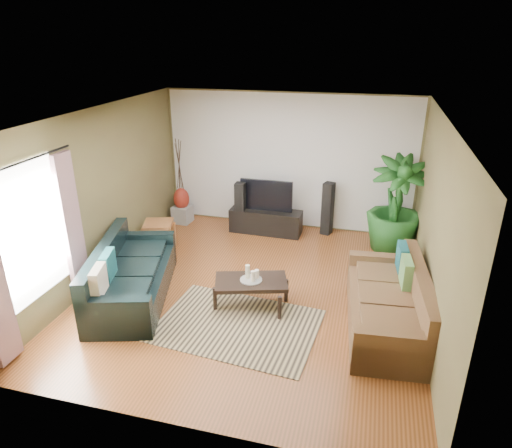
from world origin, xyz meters
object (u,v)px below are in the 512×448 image
(speaker_left, at_px, (240,208))
(pedestal, at_px, (182,214))
(speaker_right, at_px, (328,209))
(television, at_px, (266,195))
(side_table, at_px, (159,236))
(sofa_right, at_px, (387,299))
(vase, at_px, (181,199))
(potted_plant, at_px, (396,205))
(tv_stand, at_px, (266,221))
(sofa_left, at_px, (132,272))
(coffee_table, at_px, (251,293))

(speaker_left, relative_size, pedestal, 2.88)
(speaker_right, bearing_deg, television, -152.75)
(pedestal, bearing_deg, side_table, -85.32)
(sofa_right, bearing_deg, speaker_right, -164.03)
(vase, relative_size, side_table, 0.86)
(speaker_right, bearing_deg, side_table, -136.77)
(speaker_left, bearing_deg, potted_plant, -1.53)
(tv_stand, height_order, side_table, side_table)
(television, height_order, pedestal, television)
(sofa_left, height_order, speaker_right, speaker_right)
(sofa_left, xyz_separation_m, potted_plant, (3.80, 2.65, 0.46))
(speaker_left, bearing_deg, sofa_right, -42.04)
(television, xyz_separation_m, potted_plant, (2.43, -0.22, 0.10))
(coffee_table, height_order, television, television)
(television, bearing_deg, sofa_right, -49.38)
(coffee_table, height_order, potted_plant, potted_plant)
(side_table, bearing_deg, sofa_left, -77.63)
(sofa_right, relative_size, vase, 4.71)
(sofa_right, distance_m, tv_stand, 3.55)
(vase, bearing_deg, sofa_left, -81.07)
(tv_stand, bearing_deg, side_table, -142.68)
(television, bearing_deg, pedestal, 177.98)
(sofa_left, relative_size, tv_stand, 1.57)
(coffee_table, distance_m, side_table, 2.56)
(tv_stand, relative_size, pedestal, 3.98)
(tv_stand, bearing_deg, vase, 178.92)
(sofa_left, relative_size, side_table, 4.19)
(sofa_left, relative_size, sofa_right, 1.04)
(speaker_left, distance_m, vase, 1.34)
(sofa_right, height_order, vase, sofa_right)
(side_table, bearing_deg, speaker_right, 27.22)
(vase, xyz_separation_m, side_table, (0.11, -1.33, -0.25))
(coffee_table, xyz_separation_m, potted_plant, (2.01, 2.44, 0.67))
(speaker_left, xyz_separation_m, potted_plant, (2.93, -0.11, 0.37))
(sofa_left, bearing_deg, pedestal, -6.87)
(sofa_right, bearing_deg, television, -144.45)
(television, distance_m, speaker_left, 0.58)
(speaker_right, bearing_deg, sofa_right, -52.94)
(tv_stand, distance_m, side_table, 2.12)
(speaker_right, relative_size, vase, 2.31)
(sofa_left, relative_size, potted_plant, 1.27)
(television, distance_m, vase, 1.85)
(coffee_table, bearing_deg, tv_stand, 82.04)
(television, distance_m, potted_plant, 2.44)
(tv_stand, distance_m, pedestal, 1.83)
(sofa_left, height_order, sofa_right, same)
(vase, bearing_deg, speaker_right, 3.25)
(sofa_right, relative_size, potted_plant, 1.22)
(speaker_right, height_order, pedestal, speaker_right)
(sofa_left, distance_m, television, 3.20)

